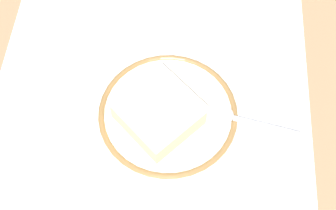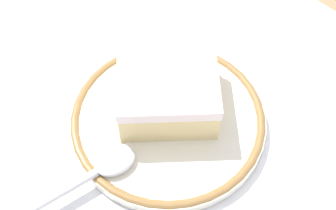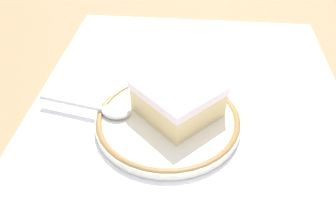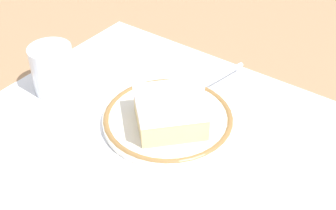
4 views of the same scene
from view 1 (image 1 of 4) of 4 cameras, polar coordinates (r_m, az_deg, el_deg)
ground_plane at (r=0.58m, az=-2.59°, el=-3.21°), size 2.40×2.40×0.00m
placemat at (r=0.58m, az=-2.60°, el=-3.18°), size 0.54×0.41×0.00m
plate at (r=0.58m, az=0.00°, el=-1.11°), size 0.18×0.18×0.01m
cake_slice at (r=0.56m, az=-1.22°, el=-0.87°), size 0.12×0.12×0.04m
spoon at (r=0.58m, az=8.15°, el=-1.55°), size 0.04×0.12×0.01m
sugar_packet at (r=0.67m, az=7.28°, el=9.66°), size 0.06×0.06×0.01m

